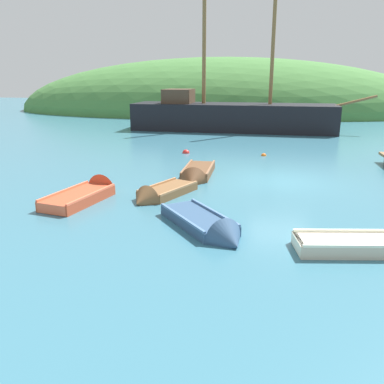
{
  "coord_description": "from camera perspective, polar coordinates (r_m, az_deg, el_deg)",
  "views": [
    {
      "loc": [
        -0.87,
        -16.88,
        4.21
      ],
      "look_at": [
        -3.21,
        -3.63,
        0.35
      ],
      "focal_mm": 37.91,
      "sensor_mm": 36.0,
      "label": 1
    }
  ],
  "objects": [
    {
      "name": "sailing_ship",
      "position": [
        33.09,
        5.51,
        10.01
      ],
      "size": [
        18.62,
        4.47,
        11.8
      ],
      "rotation": [
        0.0,
        0.0,
        -0.03
      ],
      "color": "black",
      "rests_on": "ground"
    },
    {
      "name": "rowboat_portside",
      "position": [
        11.43,
        2.36,
        -5.16
      ],
      "size": [
        3.02,
        3.44,
        1.1
      ],
      "rotation": [
        0.0,
        0.0,
        5.37
      ],
      "color": "#335175",
      "rests_on": "ground"
    },
    {
      "name": "ground_plane",
      "position": [
        17.42,
        12.56,
        1.61
      ],
      "size": [
        120.0,
        120.0,
        0.0
      ],
      "primitive_type": "plane",
      "color": "teal"
    },
    {
      "name": "rowboat_far",
      "position": [
        17.42,
        0.62,
        2.35
      ],
      "size": [
        1.19,
        3.6,
        1.1
      ],
      "rotation": [
        0.0,
        0.0,
        4.72
      ],
      "color": "brown",
      "rests_on": "ground"
    },
    {
      "name": "buoy_orange",
      "position": [
        22.67,
        10.05,
        5.04
      ],
      "size": [
        0.29,
        0.29,
        0.29
      ],
      "primitive_type": "sphere",
      "color": "orange",
      "rests_on": "ground"
    },
    {
      "name": "buoy_red",
      "position": [
        23.11,
        -0.86,
        5.49
      ],
      "size": [
        0.41,
        0.41,
        0.41
      ],
      "primitive_type": "sphere",
      "color": "red",
      "rests_on": "ground"
    },
    {
      "name": "rowboat_outer_left",
      "position": [
        11.22,
        24.93,
        -7.06
      ],
      "size": [
        3.82,
        1.63,
        1.02
      ],
      "rotation": [
        0.0,
        0.0,
        0.16
      ],
      "color": "beige",
      "rests_on": "ground"
    },
    {
      "name": "shore_hill",
      "position": [
        50.62,
        4.0,
        11.18
      ],
      "size": [
        51.07,
        21.28,
        12.81
      ],
      "primitive_type": "ellipsoid",
      "color": "#477F3D",
      "rests_on": "ground"
    },
    {
      "name": "rowboat_near_dock",
      "position": [
        14.61,
        -4.64,
        -0.48
      ],
      "size": [
        2.16,
        3.11,
        1.04
      ],
      "rotation": [
        0.0,
        0.0,
        4.3
      ],
      "color": "brown",
      "rests_on": "ground"
    },
    {
      "name": "rowboat_outer_right",
      "position": [
        14.97,
        -14.31,
        -0.4
      ],
      "size": [
        1.89,
        3.61,
        1.18
      ],
      "rotation": [
        0.0,
        0.0,
        1.36
      ],
      "color": "#C64C2D",
      "rests_on": "ground"
    }
  ]
}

